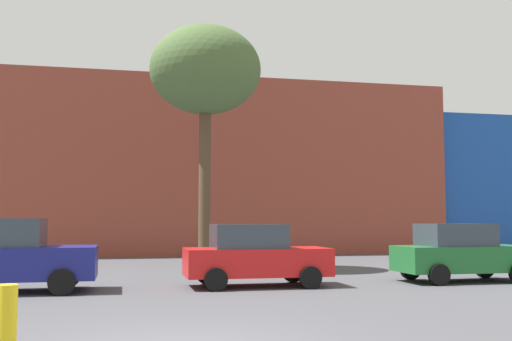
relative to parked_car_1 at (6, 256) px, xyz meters
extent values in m
cube|color=brown|center=(7.69, 19.20, 3.67)|extent=(24.87, 10.93, 9.20)
cube|color=#19479E|center=(24.99, 19.20, 3.01)|extent=(9.74, 9.83, 7.88)
cylinder|color=slate|center=(7.69, 19.20, 9.28)|extent=(4.00, 4.00, 2.00)
cube|color=navy|center=(0.07, 0.00, -0.19)|extent=(4.31, 1.85, 0.82)
cylinder|color=black|center=(1.45, 0.94, -0.60)|extent=(0.66, 0.23, 0.66)
cylinder|color=black|center=(1.45, -0.94, -0.60)|extent=(0.66, 0.23, 0.66)
cube|color=red|center=(6.49, 0.00, -0.25)|extent=(3.94, 1.69, 0.75)
cube|color=#333D47|center=(6.26, 0.00, 0.45)|extent=(1.97, 1.50, 0.66)
cylinder|color=black|center=(7.76, 0.86, -0.63)|extent=(0.60, 0.21, 0.60)
cylinder|color=black|center=(7.76, -0.86, -0.63)|extent=(0.60, 0.21, 0.60)
cylinder|color=black|center=(5.23, 0.86, -0.63)|extent=(0.60, 0.21, 0.60)
cylinder|color=black|center=(5.23, -0.86, -0.63)|extent=(0.60, 0.21, 0.60)
cube|color=#1E662D|center=(12.78, 0.00, -0.25)|extent=(3.95, 1.69, 0.75)
cube|color=#333D47|center=(12.54, 0.00, 0.46)|extent=(1.98, 1.51, 0.66)
cylinder|color=black|center=(14.05, 0.87, -0.63)|extent=(0.60, 0.21, 0.60)
cylinder|color=black|center=(11.51, 0.87, -0.63)|extent=(0.60, 0.21, 0.60)
cylinder|color=black|center=(11.51, -0.87, -0.63)|extent=(0.60, 0.21, 0.60)
cylinder|color=brown|center=(5.82, 5.96, 2.23)|extent=(0.44, 0.44, 6.32)
ellipsoid|color=#476033|center=(5.82, 5.96, 6.55)|extent=(4.20, 4.20, 3.36)
cylinder|color=yellow|center=(1.52, -8.45, -0.40)|extent=(0.24, 0.24, 1.05)
camera|label=1|loc=(2.88, -16.39, 0.91)|focal=42.44mm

